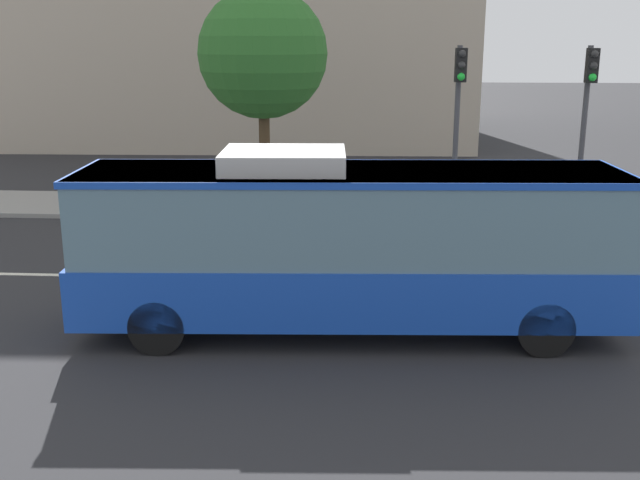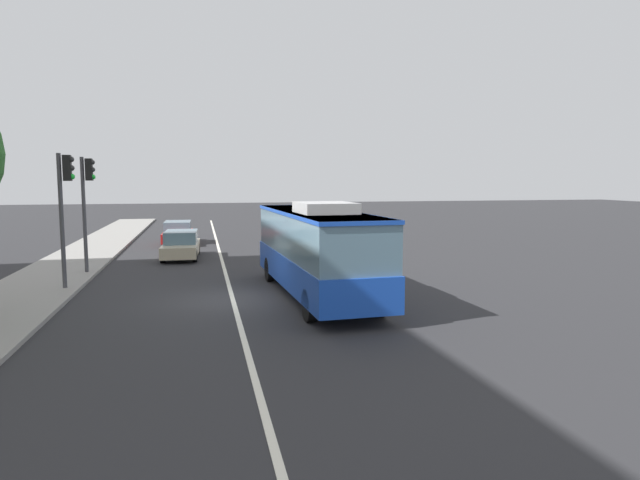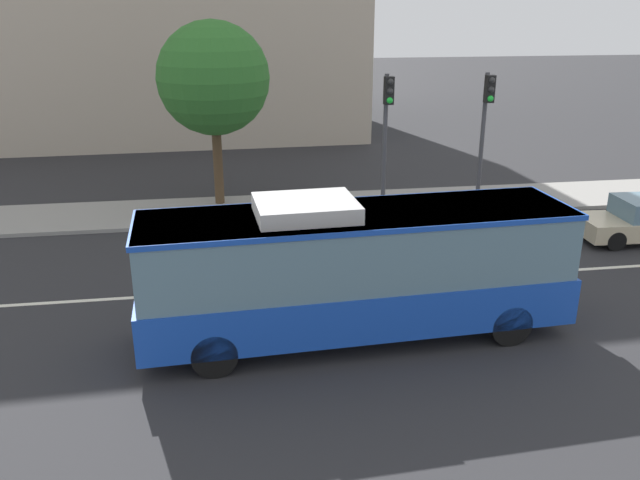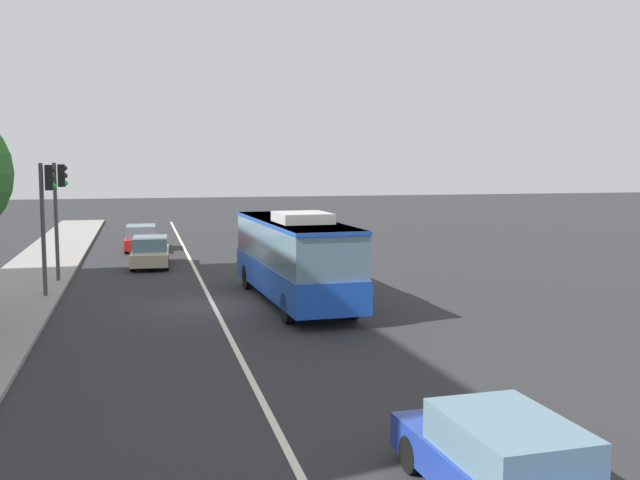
# 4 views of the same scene
# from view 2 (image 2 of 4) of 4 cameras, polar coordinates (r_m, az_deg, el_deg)

# --- Properties ---
(ground_plane) EXTENTS (160.00, 160.00, 0.00)m
(ground_plane) POSITION_cam_2_polar(r_m,az_deg,el_deg) (19.97, -8.99, -6.04)
(ground_plane) COLOR #28282B
(sidewalk_kerb) EXTENTS (80.00, 3.52, 0.14)m
(sidewalk_kerb) POSITION_cam_2_polar(r_m,az_deg,el_deg) (20.89, -29.68, -6.06)
(sidewalk_kerb) COLOR gray
(sidewalk_kerb) RESTS_ON ground_plane
(lane_centre_line) EXTENTS (76.00, 0.16, 0.01)m
(lane_centre_line) POSITION_cam_2_polar(r_m,az_deg,el_deg) (19.96, -8.99, -6.03)
(lane_centre_line) COLOR silver
(lane_centre_line) RESTS_ON ground_plane
(transit_bus) EXTENTS (10.12, 3.02, 3.46)m
(transit_bus) POSITION_cam_2_polar(r_m,az_deg,el_deg) (19.88, -0.37, -0.72)
(transit_bus) COLOR #1947B7
(transit_bus) RESTS_ON ground_plane
(sedan_beige) EXTENTS (4.57, 1.99, 1.46)m
(sedan_beige) POSITION_cam_2_polar(r_m,az_deg,el_deg) (30.61, -14.12, -0.48)
(sedan_beige) COLOR #C6B793
(sedan_beige) RESTS_ON ground_plane
(sedan_red) EXTENTS (4.53, 1.89, 1.46)m
(sedan_red) POSITION_cam_2_polar(r_m,az_deg,el_deg) (37.54, -14.44, 0.73)
(sedan_red) COLOR #B21919
(sedan_red) RESTS_ON ground_plane
(traffic_light_mid_block) EXTENTS (0.33, 0.62, 5.20)m
(traffic_light_mid_block) POSITION_cam_2_polar(r_m,az_deg,el_deg) (22.80, -24.79, 4.02)
(traffic_light_mid_block) COLOR #47474C
(traffic_light_mid_block) RESTS_ON ground_plane
(traffic_light_far_corner) EXTENTS (0.32, 0.62, 5.20)m
(traffic_light_far_corner) POSITION_cam_2_polar(r_m,az_deg,el_deg) (26.37, -22.88, 4.34)
(traffic_light_far_corner) COLOR #47474C
(traffic_light_far_corner) RESTS_ON ground_plane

